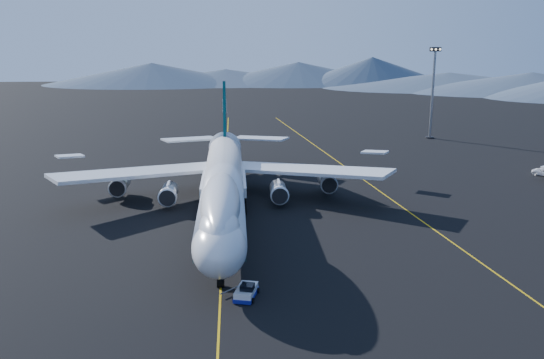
{
  "coord_description": "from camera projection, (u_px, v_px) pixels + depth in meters",
  "views": [
    {
      "loc": [
        1.91,
        -94.17,
        30.71
      ],
      "look_at": [
        7.99,
        1.8,
        6.0
      ],
      "focal_mm": 40.0,
      "sensor_mm": 36.0,
      "label": 1
    }
  ],
  "objects": [
    {
      "name": "ground",
      "position": [
        224.0,
        219.0,
        98.55
      ],
      "size": [
        500.0,
        500.0,
        0.0
      ],
      "primitive_type": "plane",
      "color": "black",
      "rests_on": "ground"
    },
    {
      "name": "taxiway_line_main",
      "position": [
        224.0,
        219.0,
        98.54
      ],
      "size": [
        0.25,
        220.0,
        0.01
      ],
      "primitive_type": "cube",
      "color": "#C5990B",
      "rests_on": "ground"
    },
    {
      "name": "taxiway_line_side",
      "position": [
        390.0,
        198.0,
        110.05
      ],
      "size": [
        28.08,
        198.09,
        0.01
      ],
      "primitive_type": "cube",
      "rotation": [
        0.0,
        0.0,
        0.14
      ],
      "color": "#C5990B",
      "rests_on": "ground"
    },
    {
      "name": "boeing_747",
      "position": [
        223.0,
        184.0,
        97.13
      ],
      "size": [
        59.62,
        72.43,
        19.37
      ],
      "color": "silver",
      "rests_on": "ground"
    },
    {
      "name": "pushback_tug",
      "position": [
        246.0,
        293.0,
        70.07
      ],
      "size": [
        3.23,
        4.62,
        1.83
      ],
      "rotation": [
        0.0,
        0.0,
        -0.26
      ],
      "color": "silver",
      "rests_on": "ground"
    },
    {
      "name": "floodlight_mast",
      "position": [
        433.0,
        93.0,
        165.11
      ],
      "size": [
        3.06,
        2.3,
        24.77
      ],
      "rotation": [
        0.0,
        0.0,
        -0.25
      ],
      "color": "black",
      "rests_on": "ground"
    }
  ]
}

